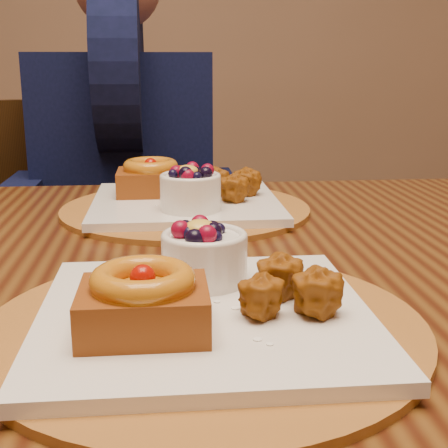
{
  "coord_description": "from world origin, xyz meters",
  "views": [
    {
      "loc": [
        0.01,
        -0.6,
        0.98
      ],
      "look_at": [
        0.06,
        -0.06,
        0.84
      ],
      "focal_mm": 50.0,
      "sensor_mm": 36.0,
      "label": 1
    }
  ],
  "objects": [
    {
      "name": "dining_table",
      "position": [
        0.04,
        0.11,
        0.68
      ],
      "size": [
        1.6,
        0.9,
        0.76
      ],
      "color": "#331509",
      "rests_on": "ground"
    },
    {
      "name": "diner",
      "position": [
        -0.08,
        0.79,
        0.82
      ],
      "size": [
        0.47,
        0.46,
        0.77
      ],
      "rotation": [
        0.0,
        0.0,
        0.35
      ],
      "color": "black",
      "rests_on": "ground"
    },
    {
      "name": "chair_far",
      "position": [
        -0.15,
        0.81,
        0.5
      ],
      "size": [
        0.53,
        0.53,
        0.89
      ],
      "rotation": [
        0.0,
        0.0,
        0.26
      ],
      "color": "black",
      "rests_on": "ground"
    },
    {
      "name": "place_setting_far",
      "position": [
        0.04,
        0.33,
        0.78
      ],
      "size": [
        0.38,
        0.38,
        0.08
      ],
      "color": "brown",
      "rests_on": "dining_table"
    },
    {
      "name": "place_setting_near",
      "position": [
        0.04,
        -0.1,
        0.78
      ],
      "size": [
        0.38,
        0.38,
        0.08
      ],
      "color": "brown",
      "rests_on": "dining_table"
    }
  ]
}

